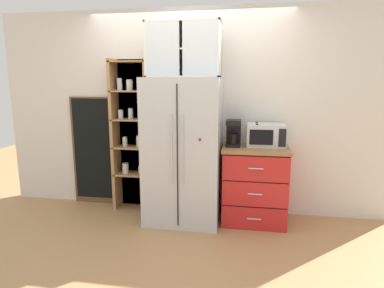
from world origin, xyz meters
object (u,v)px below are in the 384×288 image
object	(u,v)px
microwave	(266,135)
chalkboard_menu	(94,151)
refrigerator	(184,151)
coffee_maker	(233,133)
bottle_green	(256,137)
mug_red	(256,142)
mug_navy	(256,142)
bottle_clear	(256,135)

from	to	relation	value
microwave	chalkboard_menu	world-z (taller)	chalkboard_menu
refrigerator	chalkboard_menu	xyz separation A→B (m)	(-1.31, 0.33, -0.12)
coffee_maker	chalkboard_menu	bearing A→B (deg)	172.50
bottle_green	chalkboard_menu	world-z (taller)	chalkboard_menu
refrigerator	mug_red	world-z (taller)	refrigerator
refrigerator	bottle_green	bearing A→B (deg)	1.71
mug_navy	bottle_clear	world-z (taller)	bottle_clear
mug_navy	chalkboard_menu	bearing A→B (deg)	174.81
microwave	mug_red	world-z (taller)	microwave
refrigerator	mug_red	distance (m)	0.86
mug_red	bottle_clear	size ratio (longest dim) A/B	0.38
microwave	bottle_green	xyz separation A→B (m)	(-0.11, -0.10, -0.01)
refrigerator	coffee_maker	distance (m)	0.63
refrigerator	microwave	xyz separation A→B (m)	(0.95, 0.12, 0.20)
coffee_maker	mug_navy	size ratio (longest dim) A/B	2.68
chalkboard_menu	microwave	bearing A→B (deg)	-5.22
bottle_green	microwave	bearing A→B (deg)	41.35
refrigerator	microwave	bearing A→B (deg)	7.34
coffee_maker	mug_red	distance (m)	0.29
refrigerator	bottle_clear	xyz separation A→B (m)	(0.84, 0.17, 0.19)
mug_navy	coffee_maker	bearing A→B (deg)	-168.65
microwave	mug_red	size ratio (longest dim) A/B	4.10
bottle_clear	chalkboard_menu	distance (m)	2.18
refrigerator	chalkboard_menu	bearing A→B (deg)	165.89
bottle_clear	chalkboard_menu	world-z (taller)	chalkboard_menu
mug_navy	bottle_clear	size ratio (longest dim) A/B	0.41
bottle_clear	chalkboard_menu	size ratio (longest dim) A/B	0.19
microwave	coffee_maker	bearing A→B (deg)	-173.60
coffee_maker	refrigerator	bearing A→B (deg)	-172.06
bottle_green	chalkboard_menu	size ratio (longest dim) A/B	0.19
mug_navy	chalkboard_menu	distance (m)	2.18
refrigerator	coffee_maker	size ratio (longest dim) A/B	5.52
mug_navy	bottle_green	bearing A→B (deg)	-90.89
microwave	bottle_green	bearing A→B (deg)	-138.65
mug_red	bottle_green	bearing A→B (deg)	-91.81
chalkboard_menu	mug_red	bearing A→B (deg)	-6.37
bottle_clear	bottle_green	size ratio (longest dim) A/B	1.01
mug_red	coffee_maker	bearing A→B (deg)	-178.25
microwave	bottle_green	world-z (taller)	bottle_green
refrigerator	bottle_clear	distance (m)	0.88
refrigerator	microwave	world-z (taller)	refrigerator
coffee_maker	bottle_green	world-z (taller)	coffee_maker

